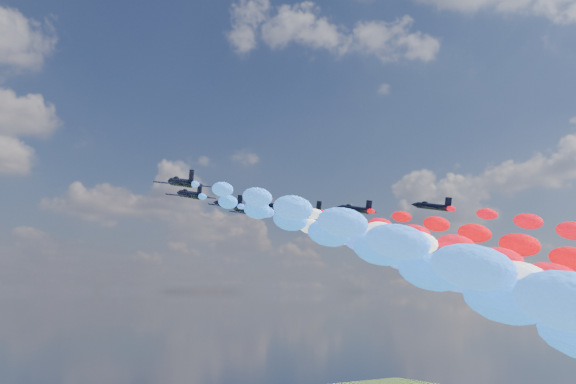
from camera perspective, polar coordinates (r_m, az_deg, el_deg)
jet_0 at (r=108.80m, az=-8.91°, el=0.79°), size 9.29×12.31×4.62m
trail_0 at (r=57.94m, az=18.58°, el=-9.65°), size 6.49×120.86×42.34m
jet_1 at (r=122.03m, az=-8.19°, el=-0.21°), size 9.05×12.14×4.62m
trail_1 at (r=70.69m, az=14.67°, el=-9.50°), size 6.49×120.86×42.34m
jet_2 at (r=135.14m, az=-4.97°, el=-1.05°), size 9.21×12.26×4.62m
trail_2 at (r=85.66m, az=16.02°, el=-9.19°), size 6.49×120.86×42.34m
jet_3 at (r=137.54m, az=-1.18°, el=-1.21°), size 9.05×12.15×4.62m
trail_3 at (r=91.20m, az=20.94°, el=-8.90°), size 6.49×120.86×42.34m
jet_4 at (r=146.64m, az=-3.35°, el=-1.64°), size 9.02×12.12×4.62m
trail_4 at (r=97.91m, az=15.89°, el=-9.05°), size 6.49×120.86×42.34m
jet_5 at (r=143.67m, az=1.68°, el=-1.51°), size 9.15×12.22×4.62m
jet_6 at (r=143.00m, az=5.64°, el=-1.44°), size 9.13×12.20×4.62m
jet_7 at (r=140.90m, az=11.97°, el=-1.20°), size 9.03×12.13×4.62m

